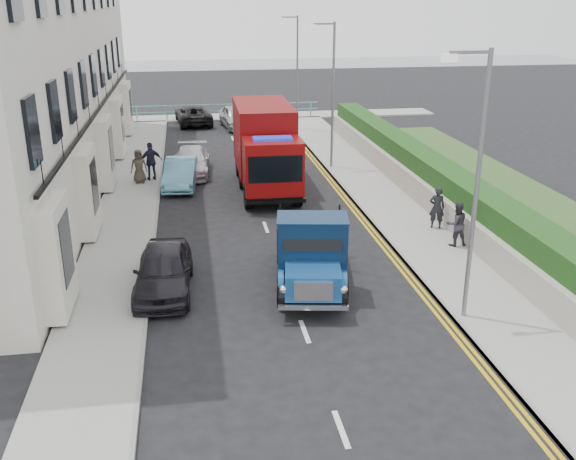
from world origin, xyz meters
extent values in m
plane|color=black|center=(0.00, 0.00, 0.00)|extent=(120.00, 120.00, 0.00)
cube|color=gray|center=(-5.20, 9.00, 0.06)|extent=(2.40, 38.00, 0.12)
cube|color=gray|center=(5.30, 9.00, 0.06)|extent=(2.60, 38.00, 0.12)
cube|color=gray|center=(0.00, 29.00, 0.06)|extent=(30.00, 2.50, 0.12)
plane|color=#4E5D6B|center=(0.00, 60.00, 0.00)|extent=(120.00, 120.00, 0.00)
cube|color=silver|center=(-9.50, 13.00, 7.00)|extent=(6.00, 30.00, 14.00)
cube|color=black|center=(-6.35, 13.00, 3.60)|extent=(0.12, 28.00, 0.10)
cube|color=#B2AD9E|center=(6.60, 9.00, 0.55)|extent=(0.30, 28.00, 1.00)
cube|color=#183812|center=(7.30, 9.00, 0.95)|extent=(1.20, 28.00, 1.70)
cube|color=#59B2A5|center=(0.00, 28.20, 1.08)|extent=(13.00, 0.08, 0.06)
cube|color=#59B2A5|center=(0.00, 28.20, 0.65)|extent=(13.00, 0.06, 0.05)
cylinder|color=slate|center=(4.30, -2.00, 3.50)|extent=(0.12, 0.12, 7.00)
cube|color=slate|center=(3.80, -2.00, 6.90)|extent=(1.00, 0.08, 0.08)
cube|color=beige|center=(3.30, -2.00, 6.78)|extent=(0.35, 0.18, 0.18)
cylinder|color=slate|center=(4.30, 14.00, 3.50)|extent=(0.12, 0.12, 7.00)
cube|color=slate|center=(3.80, 14.00, 6.90)|extent=(1.00, 0.08, 0.08)
cube|color=beige|center=(3.30, 14.00, 6.78)|extent=(0.35, 0.18, 0.18)
cylinder|color=slate|center=(4.30, 24.00, 3.50)|extent=(0.12, 0.12, 7.00)
cube|color=slate|center=(3.80, 24.00, 6.90)|extent=(1.00, 0.08, 0.08)
cube|color=beige|center=(3.30, 24.00, 6.78)|extent=(0.35, 0.18, 0.18)
cylinder|color=black|center=(-0.36, -0.41, 0.46)|extent=(0.40, 0.95, 0.92)
cylinder|color=black|center=(1.31, -0.69, 0.46)|extent=(0.40, 0.95, 0.92)
cylinder|color=black|center=(0.09, 2.24, 0.46)|extent=(0.40, 0.95, 0.92)
cylinder|color=black|center=(1.76, 1.96, 0.46)|extent=(0.40, 0.95, 0.92)
cube|color=black|center=(0.70, 0.77, 0.60)|extent=(2.57, 4.85, 0.17)
cube|color=#1A4D91|center=(0.40, -0.98, 0.94)|extent=(1.68, 1.48, 0.69)
cube|color=silver|center=(0.30, -1.61, 0.94)|extent=(1.01, 0.24, 0.53)
cube|color=#0C2241|center=(0.59, 0.11, 1.49)|extent=(2.09, 1.46, 1.68)
cube|color=black|center=(0.90, 1.91, 0.82)|extent=(2.44, 2.99, 0.12)
cylinder|color=black|center=(-0.41, 8.37, 0.53)|extent=(0.32, 1.06, 1.06)
cylinder|color=black|center=(1.61, 8.34, 0.53)|extent=(0.32, 1.06, 1.06)
cylinder|color=black|center=(-0.36, 11.35, 0.53)|extent=(0.32, 1.06, 1.06)
cylinder|color=black|center=(1.66, 11.32, 0.53)|extent=(0.32, 1.06, 1.06)
cylinder|color=black|center=(-0.32, 13.46, 0.53)|extent=(0.32, 1.06, 1.06)
cylinder|color=black|center=(1.69, 13.43, 0.53)|extent=(0.32, 1.06, 1.06)
cube|color=black|center=(0.64, 10.85, 0.72)|extent=(2.32, 6.76, 0.24)
cube|color=maroon|center=(0.60, 8.36, 1.73)|extent=(2.34, 1.86, 2.11)
cube|color=black|center=(0.58, 7.47, 1.82)|extent=(2.11, 0.11, 1.06)
cube|color=#710808|center=(0.66, 11.91, 2.21)|extent=(2.48, 5.03, 2.88)
imported|color=black|center=(-3.60, 1.00, 0.67)|extent=(1.79, 4.03, 1.35)
imported|color=#5CA9C5|center=(-3.08, 11.95, 0.64)|extent=(1.67, 3.96, 1.27)
imported|color=silver|center=(-2.60, 14.11, 0.62)|extent=(2.02, 4.36, 1.23)
imported|color=black|center=(-2.23, 27.00, 0.64)|extent=(2.58, 4.78, 1.27)
imported|color=#B3B3B8|center=(0.50, 25.25, 0.72)|extent=(2.24, 4.43, 1.45)
imported|color=black|center=(6.10, 4.65, 0.89)|extent=(0.65, 0.52, 1.55)
imported|color=#332F3A|center=(6.10, 2.88, 0.89)|extent=(0.78, 0.62, 1.53)
imported|color=#1D1F34|center=(-4.40, 12.93, 0.99)|extent=(1.10, 0.71, 1.75)
imported|color=#3D362C|center=(-4.94, 12.52, 0.88)|extent=(0.76, 0.51, 1.53)
camera|label=1|loc=(-2.72, -16.32, 8.12)|focal=40.00mm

